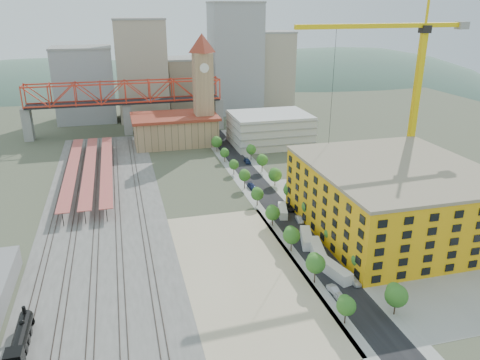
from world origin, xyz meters
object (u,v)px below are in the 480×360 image
object	(u,v)px
clock_tower	(203,79)
site_trailer_b	(317,250)
tower_crane	(408,75)
site_trailer_d	(283,211)
construction_building	(393,198)
car_0	(340,297)
site_trailer_c	(306,238)
site_trailer_a	(334,271)
locomotive	(18,349)

from	to	relation	value
clock_tower	site_trailer_b	world-z (taller)	clock_tower
tower_crane	site_trailer_d	size ratio (longest dim) A/B	7.13
construction_building	car_0	size ratio (longest dim) A/B	12.11
site_trailer_b	site_trailer_d	world-z (taller)	site_trailer_b
site_trailer_d	site_trailer_c	bearing A→B (deg)	-74.85
clock_tower	tower_crane	xyz separation A→B (m)	(51.41, -74.38, 9.85)
tower_crane	site_trailer_c	xyz separation A→B (m)	(-43.41, -27.37, -37.18)
site_trailer_a	site_trailer_b	world-z (taller)	site_trailer_b
clock_tower	construction_building	world-z (taller)	clock_tower
locomotive	clock_tower	bearing A→B (deg)	65.83
locomotive	car_0	size ratio (longest dim) A/B	5.31
clock_tower	locomotive	distance (m)	144.13
construction_building	site_trailer_b	size ratio (longest dim) A/B	4.87
site_trailer_a	site_trailer_c	distance (m)	16.75
site_trailer_b	site_trailer_c	size ratio (longest dim) A/B	1.04
site_trailer_a	site_trailer_d	distance (m)	35.18
clock_tower	site_trailer_d	distance (m)	88.11
locomotive	site_trailer_a	size ratio (longest dim) A/B	2.16
site_trailer_c	site_trailer_d	xyz separation A→B (m)	(0.00, 18.43, -0.17)
construction_building	site_trailer_c	bearing A→B (deg)	-176.13
clock_tower	site_trailer_a	bearing A→B (deg)	-86.14
construction_building	locomotive	xyz separation A→B (m)	(-92.00, -29.24, -7.34)
tower_crane	site_trailer_c	bearing A→B (deg)	-147.77
site_trailer_a	site_trailer_c	bearing A→B (deg)	76.02
locomotive	car_0	distance (m)	63.04
construction_building	tower_crane	bearing A→B (deg)	55.79
construction_building	site_trailer_a	distance (m)	32.90
tower_crane	site_trailer_b	world-z (taller)	tower_crane
tower_crane	construction_building	bearing A→B (deg)	-124.21
clock_tower	site_trailer_c	world-z (taller)	clock_tower
tower_crane	site_trailer_c	size ratio (longest dim) A/B	6.27
construction_building	car_0	xyz separation A→B (m)	(-29.00, -27.62, -8.70)
locomotive	site_trailer_b	distance (m)	69.12
site_trailer_b	clock_tower	bearing A→B (deg)	106.58
site_trailer_a	site_trailer_d	bearing A→B (deg)	76.02
car_0	site_trailer_d	bearing A→B (deg)	88.78
site_trailer_a	site_trailer_d	size ratio (longest dim) A/B	1.17
site_trailer_c	car_0	size ratio (longest dim) A/B	2.38
site_trailer_c	locomotive	bearing A→B (deg)	-140.65
locomotive	construction_building	bearing A→B (deg)	17.63
site_trailer_d	car_0	xyz separation A→B (m)	(-3.00, -44.29, -0.49)
clock_tower	tower_crane	world-z (taller)	tower_crane
site_trailer_d	construction_building	bearing A→B (deg)	-17.52
locomotive	tower_crane	world-z (taller)	tower_crane
locomotive	site_trailer_c	size ratio (longest dim) A/B	2.23
clock_tower	car_0	size ratio (longest dim) A/B	12.44
site_trailer_b	car_0	distance (m)	19.16
site_trailer_d	locomotive	bearing A→B (deg)	-130.03
site_trailer_c	site_trailer_d	bearing A→B (deg)	106.74
site_trailer_a	site_trailer_b	xyz separation A→B (m)	(0.00, 9.80, 0.01)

